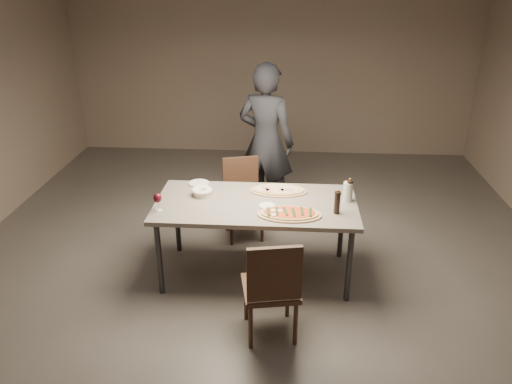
# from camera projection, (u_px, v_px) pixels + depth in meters

# --- Properties ---
(room) EXTENTS (7.00, 7.00, 7.00)m
(room) POSITION_uv_depth(u_px,v_px,m) (256.00, 133.00, 4.20)
(room) COLOR #57504A
(room) RESTS_ON ground
(dining_table) EXTENTS (1.80, 0.90, 0.75)m
(dining_table) POSITION_uv_depth(u_px,v_px,m) (256.00, 208.00, 4.49)
(dining_table) COLOR gray
(dining_table) RESTS_ON ground
(zucchini_pizza) EXTENTS (0.55, 0.30, 0.05)m
(zucchini_pizza) POSITION_uv_depth(u_px,v_px,m) (289.00, 214.00, 4.22)
(zucchini_pizza) COLOR tan
(zucchini_pizza) RESTS_ON dining_table
(ham_pizza) EXTENTS (0.53, 0.30, 0.04)m
(ham_pizza) POSITION_uv_depth(u_px,v_px,m) (279.00, 190.00, 4.67)
(ham_pizza) COLOR tan
(ham_pizza) RESTS_ON dining_table
(bread_basket) EXTENTS (0.19, 0.19, 0.07)m
(bread_basket) POSITION_uv_depth(u_px,v_px,m) (202.00, 191.00, 4.58)
(bread_basket) COLOR beige
(bread_basket) RESTS_ON dining_table
(oil_dish) EXTENTS (0.14, 0.14, 0.02)m
(oil_dish) POSITION_uv_depth(u_px,v_px,m) (267.00, 206.00, 4.37)
(oil_dish) COLOR white
(oil_dish) RESTS_ON dining_table
(pepper_mill_left) EXTENTS (0.06, 0.06, 0.23)m
(pepper_mill_left) POSITION_uv_depth(u_px,v_px,m) (349.00, 190.00, 4.44)
(pepper_mill_left) COLOR black
(pepper_mill_left) RESTS_ON dining_table
(pepper_mill_right) EXTENTS (0.06, 0.06, 0.22)m
(pepper_mill_right) POSITION_uv_depth(u_px,v_px,m) (337.00, 202.00, 4.22)
(pepper_mill_right) COLOR black
(pepper_mill_right) RESTS_ON dining_table
(carafe) EXTENTS (0.09, 0.09, 0.18)m
(carafe) POSITION_uv_depth(u_px,v_px,m) (348.00, 192.00, 4.46)
(carafe) COLOR silver
(carafe) RESTS_ON dining_table
(wine_glass) EXTENTS (0.07, 0.07, 0.16)m
(wine_glass) POSITION_uv_depth(u_px,v_px,m) (158.00, 198.00, 4.27)
(wine_glass) COLOR silver
(wine_glass) RESTS_ON dining_table
(side_plate) EXTENTS (0.20, 0.20, 0.01)m
(side_plate) POSITION_uv_depth(u_px,v_px,m) (199.00, 183.00, 4.84)
(side_plate) COLOR white
(side_plate) RESTS_ON dining_table
(chair_near) EXTENTS (0.49, 0.49, 0.89)m
(chair_near) POSITION_uv_depth(u_px,v_px,m) (272.00, 285.00, 3.73)
(chair_near) COLOR #3D2619
(chair_near) RESTS_ON ground
(chair_far) EXTENTS (0.49, 0.49, 0.85)m
(chair_far) POSITION_uv_depth(u_px,v_px,m) (242.00, 193.00, 5.31)
(chair_far) COLOR #3D2619
(chair_far) RESTS_ON ground
(diner) EXTENTS (0.75, 0.61, 1.78)m
(diner) POSITION_uv_depth(u_px,v_px,m) (266.00, 142.00, 5.58)
(diner) COLOR black
(diner) RESTS_ON ground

